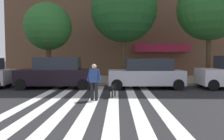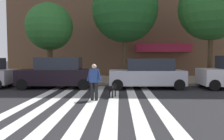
{
  "view_description": "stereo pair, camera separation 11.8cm",
  "coord_description": "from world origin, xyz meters",
  "px_view_note": "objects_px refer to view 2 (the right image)",
  "views": [
    {
      "loc": [
        2.19,
        -3.15,
        1.97
      ],
      "look_at": [
        1.97,
        6.45,
        1.38
      ],
      "focal_mm": 35.16,
      "sensor_mm": 36.0,
      "label": 1
    },
    {
      "loc": [
        2.31,
        -3.15,
        1.97
      ],
      "look_at": [
        1.97,
        6.45,
        1.38
      ],
      "focal_mm": 35.16,
      "sensor_mm": 36.0,
      "label": 2
    }
  ],
  "objects_px": {
    "dog_on_leash": "(113,88)",
    "street_tree_middle": "(125,9)",
    "parked_car_behind_first": "(57,73)",
    "parked_car_third_in_line": "(147,74)",
    "street_tree_nearest": "(49,27)",
    "pedestrian_dog_walker": "(94,80)",
    "street_tree_further": "(211,8)"
  },
  "relations": [
    {
      "from": "street_tree_middle",
      "to": "pedestrian_dog_walker",
      "type": "xyz_separation_m",
      "value": [
        -1.52,
        -6.99,
        -4.57
      ]
    },
    {
      "from": "parked_car_third_in_line",
      "to": "street_tree_middle",
      "type": "distance_m",
      "value": 5.72
    },
    {
      "from": "parked_car_behind_first",
      "to": "parked_car_third_in_line",
      "type": "xyz_separation_m",
      "value": [
        5.61,
        -0.0,
        -0.03
      ]
    },
    {
      "from": "street_tree_further",
      "to": "pedestrian_dog_walker",
      "type": "distance_m",
      "value": 10.81
    },
    {
      "from": "street_tree_nearest",
      "to": "parked_car_behind_first",
      "type": "bearing_deg",
      "value": -62.96
    },
    {
      "from": "parked_car_behind_first",
      "to": "dog_on_leash",
      "type": "height_order",
      "value": "parked_car_behind_first"
    },
    {
      "from": "street_tree_nearest",
      "to": "pedestrian_dog_walker",
      "type": "xyz_separation_m",
      "value": [
        3.98,
        -6.19,
        -3.19
      ]
    },
    {
      "from": "pedestrian_dog_walker",
      "to": "parked_car_behind_first",
      "type": "bearing_deg",
      "value": 125.92
    },
    {
      "from": "parked_car_behind_first",
      "to": "street_tree_nearest",
      "type": "height_order",
      "value": "street_tree_nearest"
    },
    {
      "from": "parked_car_third_in_line",
      "to": "street_tree_nearest",
      "type": "bearing_deg",
      "value": 160.92
    },
    {
      "from": "parked_car_third_in_line",
      "to": "street_tree_nearest",
      "type": "relative_size",
      "value": 0.81
    },
    {
      "from": "parked_car_behind_first",
      "to": "parked_car_third_in_line",
      "type": "relative_size",
      "value": 1.01
    },
    {
      "from": "street_tree_nearest",
      "to": "dog_on_leash",
      "type": "distance_m",
      "value": 8.04
    },
    {
      "from": "street_tree_middle",
      "to": "dog_on_leash",
      "type": "bearing_deg",
      "value": -96.63
    },
    {
      "from": "parked_car_third_in_line",
      "to": "pedestrian_dog_walker",
      "type": "xyz_separation_m",
      "value": [
        -2.83,
        -3.83,
        0.01
      ]
    },
    {
      "from": "parked_car_third_in_line",
      "to": "street_tree_middle",
      "type": "height_order",
      "value": "street_tree_middle"
    },
    {
      "from": "parked_car_behind_first",
      "to": "street_tree_further",
      "type": "height_order",
      "value": "street_tree_further"
    },
    {
      "from": "parked_car_behind_first",
      "to": "pedestrian_dog_walker",
      "type": "relative_size",
      "value": 2.84
    },
    {
      "from": "street_tree_nearest",
      "to": "street_tree_further",
      "type": "xyz_separation_m",
      "value": [
        11.59,
        0.05,
        1.29
      ]
    },
    {
      "from": "parked_car_behind_first",
      "to": "pedestrian_dog_walker",
      "type": "distance_m",
      "value": 4.73
    },
    {
      "from": "parked_car_third_in_line",
      "to": "street_tree_nearest",
      "type": "height_order",
      "value": "street_tree_nearest"
    },
    {
      "from": "dog_on_leash",
      "to": "street_tree_middle",
      "type": "bearing_deg",
      "value": 83.37
    },
    {
      "from": "street_tree_further",
      "to": "pedestrian_dog_walker",
      "type": "xyz_separation_m",
      "value": [
        -7.61,
        -6.23,
        -4.48
      ]
    },
    {
      "from": "pedestrian_dog_walker",
      "to": "parked_car_third_in_line",
      "type": "bearing_deg",
      "value": 53.53
    },
    {
      "from": "street_tree_nearest",
      "to": "dog_on_leash",
      "type": "height_order",
      "value": "street_tree_nearest"
    },
    {
      "from": "street_tree_further",
      "to": "dog_on_leash",
      "type": "height_order",
      "value": "street_tree_further"
    },
    {
      "from": "street_tree_further",
      "to": "pedestrian_dog_walker",
      "type": "height_order",
      "value": "street_tree_further"
    },
    {
      "from": "parked_car_behind_first",
      "to": "street_tree_middle",
      "type": "xyz_separation_m",
      "value": [
        4.29,
        3.15,
        4.56
      ]
    },
    {
      "from": "street_tree_nearest",
      "to": "dog_on_leash",
      "type": "xyz_separation_m",
      "value": [
        4.79,
        -5.31,
        -3.67
      ]
    },
    {
      "from": "parked_car_behind_first",
      "to": "street_tree_middle",
      "type": "height_order",
      "value": "street_tree_middle"
    },
    {
      "from": "parked_car_behind_first",
      "to": "parked_car_third_in_line",
      "type": "height_order",
      "value": "parked_car_behind_first"
    },
    {
      "from": "parked_car_behind_first",
      "to": "dog_on_leash",
      "type": "distance_m",
      "value": 4.67
    }
  ]
}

